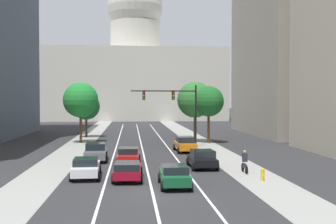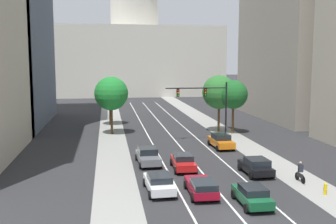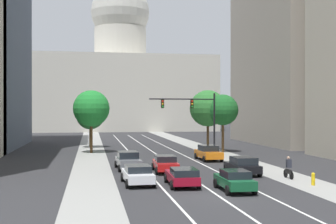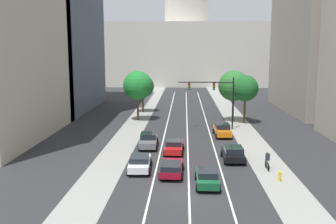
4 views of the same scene
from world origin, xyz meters
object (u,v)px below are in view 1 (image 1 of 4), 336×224
car_crimson (128,170)px  street_tree_mid_left (86,106)px  capitol_building (135,72)px  car_black (202,159)px  traffic_signal_mast (176,104)px  street_tree_far_right (209,102)px  street_tree_near_left (81,100)px  street_tree_near_right (195,100)px  car_red (128,156)px  car_green (174,175)px  car_orange (185,144)px  cyclist (245,162)px  car_gray (96,152)px  car_white (86,167)px  fire_hydrant (263,174)px

car_crimson → street_tree_mid_left: (-6.30, 34.36, 3.82)m
capitol_building → car_black: bearing=-87.0°
capitol_building → traffic_signal_mast: capitol_building is taller
car_black → street_tree_far_right: bearing=-12.7°
street_tree_near_left → street_tree_mid_left: size_ratio=1.18×
car_crimson → street_tree_near_right: size_ratio=0.58×
car_red → car_green: 10.21m
car_orange → cyclist: (2.81, -13.56, 0.03)m
car_red → car_gray: car_gray is taller
cyclist → capitol_building: bearing=4.0°
car_black → street_tree_mid_left: bearing=21.6°
capitol_building → car_crimson: 91.54m
car_white → street_tree_mid_left: (-3.34, 33.00, 3.81)m
cyclist → street_tree_near_right: street_tree_near_right is taller
capitol_building → street_tree_near_left: (-7.67, -64.46, -7.64)m
traffic_signal_mast → street_tree_far_right: street_tree_far_right is taller
cyclist → street_tree_mid_left: 35.76m
street_tree_mid_left → traffic_signal_mast: bearing=-50.9°
car_white → traffic_signal_mast: traffic_signal_mast is taller
cyclist → street_tree_mid_left: street_tree_mid_left is taller
car_crimson → traffic_signal_mast: 21.07m
capitol_building → street_tree_near_left: size_ratio=6.17×
car_black → cyclist: (2.81, -2.57, 0.08)m
car_white → fire_hydrant: (12.10, -2.46, -0.27)m
capitol_building → traffic_signal_mast: 71.37m
car_crimson → cyclist: bearing=-74.6°
cyclist → street_tree_near_right: 24.25m
car_crimson → car_black: size_ratio=1.09×
cyclist → street_tree_far_right: street_tree_far_right is taller
street_tree_far_right → car_green: bearing=-104.8°
car_gray → street_tree_near_left: (-3.21, 16.45, 4.67)m
traffic_signal_mast → car_gray: bearing=-129.8°
car_white → street_tree_near_left: (-3.21, 24.87, 4.74)m
street_tree_far_right → street_tree_near_left: bearing=173.3°
car_gray → fire_hydrant: bearing=-134.2°
capitol_building → fire_hydrant: capitol_building is taller
car_green → car_gray: size_ratio=0.86×
capitol_building → car_black: 86.97m
street_tree_near_right → street_tree_mid_left: street_tree_near_right is taller
car_black → street_tree_near_right: bearing=-7.9°
car_gray → street_tree_near_left: bearing=8.7°
car_gray → car_black: size_ratio=1.17×
car_black → car_white: bearing=109.7°
car_crimson → capitol_building: bearing=0.8°
car_red → street_tree_far_right: size_ratio=0.62×
car_gray → street_tree_near_left: 17.40m
car_red → street_tree_near_right: street_tree_near_right is taller
car_orange → car_red: bearing=142.7°
street_tree_mid_left → street_tree_far_right: bearing=-31.5°
car_white → fire_hydrant: car_white is taller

